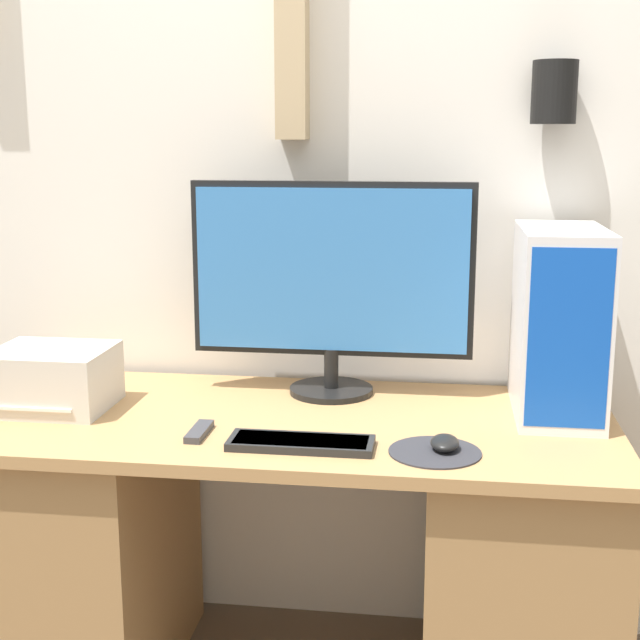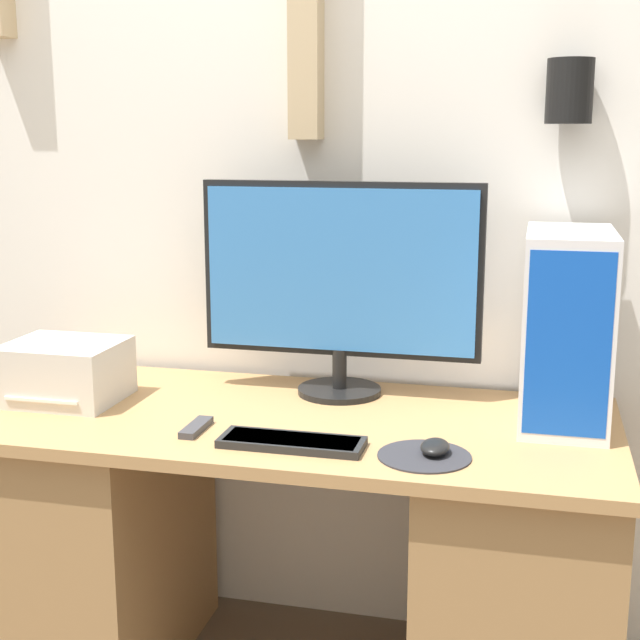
{
  "view_description": "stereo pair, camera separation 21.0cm",
  "coord_description": "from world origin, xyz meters",
  "px_view_note": "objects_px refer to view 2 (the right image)",
  "views": [
    {
      "loc": [
        0.35,
        -1.69,
        1.41
      ],
      "look_at": [
        0.07,
        0.35,
        0.98
      ],
      "focal_mm": 50.0,
      "sensor_mm": 36.0,
      "label": 1
    },
    {
      "loc": [
        0.56,
        -1.65,
        1.41
      ],
      "look_at": [
        0.07,
        0.35,
        0.98
      ],
      "focal_mm": 50.0,
      "sensor_mm": 36.0,
      "label": 2
    }
  ],
  "objects_px": {
    "computer_tower": "(566,327)",
    "printer": "(65,372)",
    "keyboard": "(292,442)",
    "remote_control": "(196,428)",
    "mouse": "(435,447)",
    "monitor": "(340,278)"
  },
  "relations": [
    {
      "from": "computer_tower",
      "to": "printer",
      "type": "height_order",
      "value": "computer_tower"
    },
    {
      "from": "keyboard",
      "to": "remote_control",
      "type": "height_order",
      "value": "keyboard"
    },
    {
      "from": "printer",
      "to": "computer_tower",
      "type": "bearing_deg",
      "value": 6.37
    },
    {
      "from": "mouse",
      "to": "remote_control",
      "type": "height_order",
      "value": "mouse"
    },
    {
      "from": "keyboard",
      "to": "computer_tower",
      "type": "distance_m",
      "value": 0.71
    },
    {
      "from": "mouse",
      "to": "computer_tower",
      "type": "xyz_separation_m",
      "value": [
        0.27,
        0.32,
        0.21
      ]
    },
    {
      "from": "keyboard",
      "to": "remote_control",
      "type": "xyz_separation_m",
      "value": [
        -0.24,
        0.05,
        -0.0
      ]
    },
    {
      "from": "mouse",
      "to": "monitor",
      "type": "bearing_deg",
      "value": 126.46
    },
    {
      "from": "computer_tower",
      "to": "printer",
      "type": "xyz_separation_m",
      "value": [
        -1.24,
        -0.14,
        -0.15
      ]
    },
    {
      "from": "mouse",
      "to": "printer",
      "type": "xyz_separation_m",
      "value": [
        -0.97,
        0.18,
        0.06
      ]
    },
    {
      "from": "printer",
      "to": "remote_control",
      "type": "bearing_deg",
      "value": -19.86
    },
    {
      "from": "mouse",
      "to": "printer",
      "type": "height_order",
      "value": "printer"
    },
    {
      "from": "printer",
      "to": "remote_control",
      "type": "height_order",
      "value": "printer"
    },
    {
      "from": "monitor",
      "to": "mouse",
      "type": "relative_size",
      "value": 7.94
    },
    {
      "from": "monitor",
      "to": "remote_control",
      "type": "xyz_separation_m",
      "value": [
        -0.26,
        -0.38,
        -0.3
      ]
    },
    {
      "from": "monitor",
      "to": "remote_control",
      "type": "relative_size",
      "value": 5.58
    },
    {
      "from": "monitor",
      "to": "keyboard",
      "type": "distance_m",
      "value": 0.52
    },
    {
      "from": "keyboard",
      "to": "printer",
      "type": "distance_m",
      "value": 0.69
    },
    {
      "from": "computer_tower",
      "to": "keyboard",
      "type": "bearing_deg",
      "value": -149.94
    },
    {
      "from": "monitor",
      "to": "computer_tower",
      "type": "height_order",
      "value": "monitor"
    },
    {
      "from": "monitor",
      "to": "keyboard",
      "type": "xyz_separation_m",
      "value": [
        -0.01,
        -0.42,
        -0.3
      ]
    },
    {
      "from": "monitor",
      "to": "computer_tower",
      "type": "xyz_separation_m",
      "value": [
        0.57,
        -0.09,
        -0.08
      ]
    }
  ]
}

